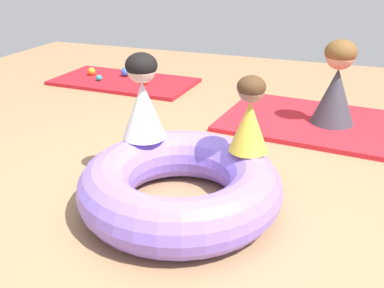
{
  "coord_description": "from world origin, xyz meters",
  "views": [
    {
      "loc": [
        0.75,
        -2.17,
        1.41
      ],
      "look_at": [
        -0.11,
        0.11,
        0.34
      ],
      "focal_mm": 41.26,
      "sensor_mm": 36.0,
      "label": 1
    }
  ],
  "objects_px": {
    "play_ball_teal": "(99,78)",
    "play_ball_orange": "(92,71)",
    "inflatable_cushion": "(180,185)",
    "child_in_yellow": "(250,115)",
    "play_ball_blue": "(125,72)",
    "play_ball_yellow": "(145,79)",
    "child_in_white": "(143,97)",
    "adult_seated": "(337,84)"
  },
  "relations": [
    {
      "from": "play_ball_teal",
      "to": "play_ball_orange",
      "type": "bearing_deg",
      "value": 139.1
    },
    {
      "from": "inflatable_cushion",
      "to": "child_in_yellow",
      "type": "xyz_separation_m",
      "value": [
        0.32,
        0.29,
        0.38
      ]
    },
    {
      "from": "play_ball_blue",
      "to": "play_ball_orange",
      "type": "height_order",
      "value": "play_ball_blue"
    },
    {
      "from": "play_ball_blue",
      "to": "play_ball_yellow",
      "type": "xyz_separation_m",
      "value": [
        0.36,
        -0.21,
        0.0
      ]
    },
    {
      "from": "child_in_white",
      "to": "play_ball_blue",
      "type": "distance_m",
      "value": 2.56
    },
    {
      "from": "play_ball_teal",
      "to": "play_ball_blue",
      "type": "relative_size",
      "value": 0.64
    },
    {
      "from": "inflatable_cushion",
      "to": "play_ball_orange",
      "type": "bearing_deg",
      "value": 131.74
    },
    {
      "from": "child_in_white",
      "to": "play_ball_blue",
      "type": "xyz_separation_m",
      "value": [
        -1.32,
        2.15,
        -0.48
      ]
    },
    {
      "from": "inflatable_cushion",
      "to": "child_in_yellow",
      "type": "distance_m",
      "value": 0.57
    },
    {
      "from": "inflatable_cushion",
      "to": "play_ball_orange",
      "type": "xyz_separation_m",
      "value": [
        -2.06,
        2.31,
        -0.07
      ]
    },
    {
      "from": "play_ball_teal",
      "to": "play_ball_yellow",
      "type": "height_order",
      "value": "play_ball_yellow"
    },
    {
      "from": "child_in_yellow",
      "to": "adult_seated",
      "type": "xyz_separation_m",
      "value": [
        0.41,
        1.39,
        -0.14
      ]
    },
    {
      "from": "inflatable_cushion",
      "to": "child_in_white",
      "type": "bearing_deg",
      "value": 143.24
    },
    {
      "from": "child_in_white",
      "to": "adult_seated",
      "type": "distance_m",
      "value": 1.79
    },
    {
      "from": "play_ball_yellow",
      "to": "child_in_yellow",
      "type": "bearing_deg",
      "value": -49.57
    },
    {
      "from": "play_ball_teal",
      "to": "inflatable_cushion",
      "type": "bearing_deg",
      "value": -48.99
    },
    {
      "from": "play_ball_teal",
      "to": "play_ball_yellow",
      "type": "bearing_deg",
      "value": 7.31
    },
    {
      "from": "child_in_yellow",
      "to": "play_ball_yellow",
      "type": "distance_m",
      "value": 2.55
    },
    {
      "from": "adult_seated",
      "to": "play_ball_yellow",
      "type": "bearing_deg",
      "value": -157.91
    },
    {
      "from": "child_in_white",
      "to": "play_ball_teal",
      "type": "height_order",
      "value": "child_in_white"
    },
    {
      "from": "inflatable_cushion",
      "to": "play_ball_orange",
      "type": "height_order",
      "value": "inflatable_cushion"
    },
    {
      "from": "child_in_white",
      "to": "child_in_yellow",
      "type": "bearing_deg",
      "value": 160.31
    },
    {
      "from": "child_in_white",
      "to": "play_ball_yellow",
      "type": "relative_size",
      "value": 4.97
    },
    {
      "from": "play_ball_teal",
      "to": "play_ball_yellow",
      "type": "xyz_separation_m",
      "value": [
        0.55,
        0.07,
        0.02
      ]
    },
    {
      "from": "adult_seated",
      "to": "play_ball_yellow",
      "type": "relative_size",
      "value": 6.53
    },
    {
      "from": "adult_seated",
      "to": "play_ball_blue",
      "type": "distance_m",
      "value": 2.52
    },
    {
      "from": "child_in_yellow",
      "to": "inflatable_cushion",
      "type": "bearing_deg",
      "value": 2.7
    },
    {
      "from": "adult_seated",
      "to": "play_ball_blue",
      "type": "xyz_separation_m",
      "value": [
        -2.4,
        0.73,
        -0.29
      ]
    },
    {
      "from": "adult_seated",
      "to": "play_ball_orange",
      "type": "distance_m",
      "value": 2.89
    },
    {
      "from": "play_ball_teal",
      "to": "play_ball_blue",
      "type": "xyz_separation_m",
      "value": [
        0.19,
        0.28,
        0.02
      ]
    },
    {
      "from": "child_in_yellow",
      "to": "play_ball_orange",
      "type": "height_order",
      "value": "child_in_yellow"
    },
    {
      "from": "adult_seated",
      "to": "play_ball_yellow",
      "type": "height_order",
      "value": "adult_seated"
    },
    {
      "from": "play_ball_orange",
      "to": "play_ball_yellow",
      "type": "bearing_deg",
      "value": -8.55
    },
    {
      "from": "adult_seated",
      "to": "play_ball_orange",
      "type": "relative_size",
      "value": 7.89
    },
    {
      "from": "inflatable_cushion",
      "to": "child_in_white",
      "type": "xyz_separation_m",
      "value": [
        -0.35,
        0.26,
        0.42
      ]
    },
    {
      "from": "adult_seated",
      "to": "play_ball_yellow",
      "type": "xyz_separation_m",
      "value": [
        -2.04,
        0.52,
        -0.29
      ]
    },
    {
      "from": "play_ball_yellow",
      "to": "play_ball_orange",
      "type": "xyz_separation_m",
      "value": [
        -0.76,
        0.11,
        -0.01
      ]
    },
    {
      "from": "child_in_yellow",
      "to": "child_in_white",
      "type": "relative_size",
      "value": 0.84
    },
    {
      "from": "inflatable_cushion",
      "to": "adult_seated",
      "type": "xyz_separation_m",
      "value": [
        0.73,
        1.67,
        0.23
      ]
    },
    {
      "from": "play_ball_blue",
      "to": "play_ball_yellow",
      "type": "height_order",
      "value": "play_ball_yellow"
    },
    {
      "from": "child_in_yellow",
      "to": "play_ball_teal",
      "type": "xyz_separation_m",
      "value": [
        -2.18,
        1.84,
        -0.46
      ]
    },
    {
      "from": "child_in_yellow",
      "to": "play_ball_yellow",
      "type": "height_order",
      "value": "child_in_yellow"
    }
  ]
}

